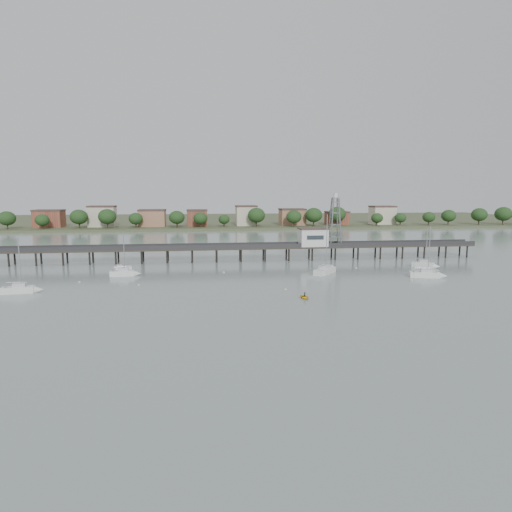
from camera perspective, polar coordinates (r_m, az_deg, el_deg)
The scene contains 14 objects.
ground_plane at distance 65.75m, azimuth -0.32°, elevation -8.82°, with size 500.00×500.00×0.00m, color gray.
pier at distance 123.60m, azimuth -3.68°, elevation 1.05°, with size 150.00×5.00×5.50m.
pier_building at distance 127.27m, azimuth 7.62°, elevation 2.51°, with size 8.40×5.40×5.30m.
lattice_tower at distance 128.73m, azimuth 10.47°, elevation 4.49°, with size 3.20×3.20×15.50m.
sailboat_c at distance 107.66m, azimuth 9.56°, elevation -1.83°, with size 8.11×8.85×15.28m.
sailboat_e at distance 121.86m, azimuth 21.92°, elevation -1.13°, with size 6.20×5.40×10.76m.
sailboat_b at distance 106.10m, azimuth -16.77°, elevation -2.21°, with size 6.64×2.46×10.90m.
sailboat_a at distance 95.97m, azimuth -28.39°, elevation -3.95°, with size 7.11×2.87×11.56m.
sailboat_d at distance 107.59m, azimuth 22.33°, elevation -2.34°, with size 7.97×4.33×12.70m.
white_tender at distance 114.58m, azimuth -17.39°, elevation -1.56°, with size 4.42×3.26×1.59m.
yellow_dinghy at distance 80.71m, azimuth 6.50°, elevation -5.63°, with size 1.99×0.58×2.79m, color #EAB213.
dinghy_occupant at distance 80.71m, azimuth 6.50°, elevation -5.63°, with size 0.37×1.01×0.24m, color black.
mooring_buoys at distance 97.74m, azimuth -0.46°, elevation -3.07°, with size 74.03×23.09×0.39m.
far_shore at distance 302.62m, azimuth -5.76°, elevation 4.78°, with size 500.00×170.00×10.40m.
Camera 1 is at (-7.57, -62.38, 19.38)m, focal length 30.00 mm.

